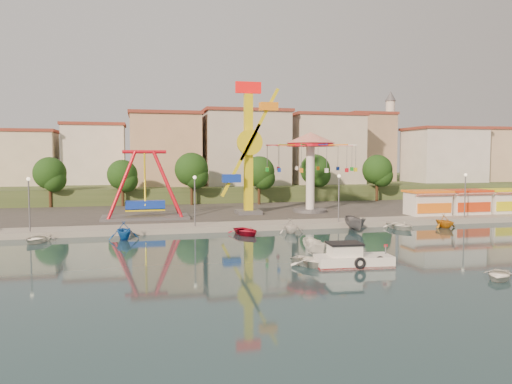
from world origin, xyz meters
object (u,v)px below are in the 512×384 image
object	(u,v)px
wave_swinger	(310,154)
rowboat_a	(316,261)
pirate_ship_ride	(145,186)
skiff	(316,247)
kamikaze_tower	(251,151)
cabin_motorboat	(352,260)

from	to	relation	value
wave_swinger	rowboat_a	world-z (taller)	wave_swinger
pirate_ship_ride	rowboat_a	bearing A→B (deg)	-66.07
rowboat_a	skiff	distance (m)	3.78
rowboat_a	skiff	xyz separation A→B (m)	(1.23, 3.56, 0.31)
skiff	rowboat_a	bearing A→B (deg)	-112.18
kamikaze_tower	cabin_motorboat	size ratio (longest dim) A/B	2.95
cabin_motorboat	wave_swinger	bearing A→B (deg)	80.96
pirate_ship_ride	rowboat_a	world-z (taller)	pirate_ship_ride
cabin_motorboat	kamikaze_tower	bearing A→B (deg)	96.75
pirate_ship_ride	wave_swinger	xyz separation A→B (m)	(21.04, 2.04, 3.80)
kamikaze_tower	cabin_motorboat	world-z (taller)	kamikaze_tower
kamikaze_tower	wave_swinger	xyz separation A→B (m)	(8.06, 0.55, -0.35)
pirate_ship_ride	cabin_motorboat	world-z (taller)	pirate_ship_ride
wave_swinger	cabin_motorboat	distance (m)	30.65
wave_swinger	skiff	distance (m)	27.05
cabin_motorboat	skiff	xyz separation A→B (m)	(-1.21, 4.16, 0.20)
kamikaze_tower	skiff	bearing A→B (deg)	-90.29
skiff	cabin_motorboat	bearing A→B (deg)	-76.90
kamikaze_tower	rowboat_a	world-z (taller)	kamikaze_tower
rowboat_a	kamikaze_tower	bearing A→B (deg)	48.85
kamikaze_tower	wave_swinger	bearing A→B (deg)	3.93
pirate_ship_ride	wave_swinger	bearing A→B (deg)	5.53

